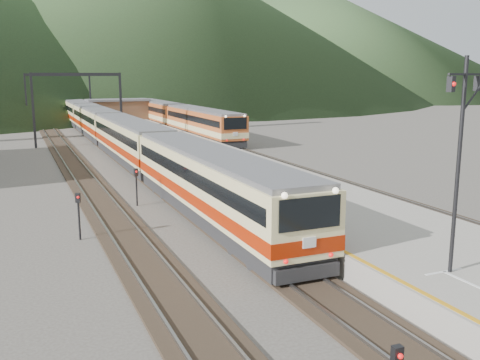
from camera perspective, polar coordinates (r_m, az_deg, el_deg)
name	(u,v)px	position (r m, az deg, el deg)	size (l,w,h in m)	color
track_main	(135,164)	(47.83, -11.15, 1.71)	(2.60, 200.00, 0.23)	black
track_far	(76,168)	(47.08, -17.11, 1.28)	(2.60, 200.00, 0.23)	black
track_second	(254,156)	(51.39, 1.49, 2.56)	(2.60, 200.00, 0.23)	black
platform	(203,158)	(47.32, -4.01, 2.32)	(8.00, 100.00, 1.00)	gray
gantry_near	(78,95)	(61.63, -16.93, 8.67)	(9.55, 0.25, 8.00)	black
gantry_far	(58,89)	(86.51, -18.80, 9.13)	(9.55, 0.25, 8.00)	black
station_shed	(118,109)	(85.74, -12.89, 7.40)	(9.40, 4.40, 3.10)	brown
hill_b	(106,2)	(241.37, -14.12, 17.89)	(220.00, 220.00, 75.00)	#314728
hill_c	(297,36)	(247.71, 6.10, 15.06)	(160.00, 160.00, 50.00)	#314728
main_train	(96,121)	(69.79, -15.14, 6.13)	(3.08, 105.44, 3.76)	beige
second_train	(177,116)	(75.07, -6.69, 6.76)	(3.08, 41.87, 3.75)	#B45324
signal_mast	(460,144)	(19.21, 22.42, 3.55)	(2.11, 0.81, 7.35)	black
short_signal_b	(136,182)	(32.45, -11.00, -0.20)	(0.26, 0.23, 2.27)	black
short_signal_c	(79,210)	(26.39, -16.84, -3.07)	(0.27, 0.23, 2.27)	black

